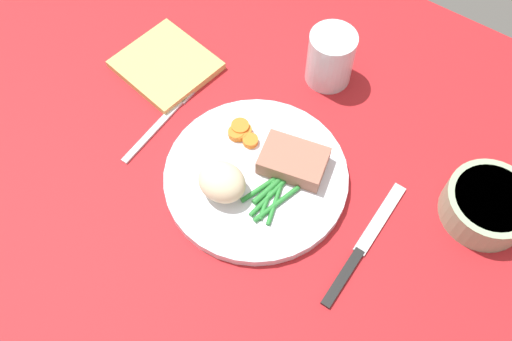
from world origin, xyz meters
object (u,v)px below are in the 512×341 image
Objects in this scene: fork at (160,123)px; knife at (363,246)px; salad_bowl at (488,204)px; meat_portion at (293,161)px; dinner_plate at (256,177)px; water_glass at (330,61)px; napkin at (166,65)px.

knife is (34.48, -0.03, -0.00)cm from fork.
meat_portion is at bearing -159.69° from salad_bowl.
fork is at bearing -179.14° from dinner_plate.
dinner_plate is 1.25× the size of knife.
fork is at bearing 176.16° from knife.
knife is 2.31× the size of water_glass.
napkin reaches higher than fork.
dinner_plate is at bearing -154.92° from salad_bowl.
dinner_plate is 24.81cm from napkin.
napkin is (-22.00, -12.97, -3.15)cm from water_glass.
knife is at bearing -17.36° from meat_portion.
water_glass is at bearing 164.11° from salad_bowl.
knife is at bearing -49.64° from water_glass.
fork is 1.43× the size of salad_bowl.
salad_bowl is at bearing 20.31° from meat_portion.
knife is (13.85, -4.33, -2.73)cm from meat_portion.
water_glass is (-18.58, 21.86, 3.56)cm from knife.
fork is 34.48cm from knife.
knife is (17.32, -0.29, -0.60)cm from dinner_plate.
knife is 1.76× the size of salad_bowl.
fork is at bearing -55.48° from napkin.
napkin is (-6.10, 8.87, 0.41)cm from fork.
fork is 10.77cm from napkin.
salad_bowl is (10.87, 13.48, 2.45)cm from knife.
fork is (-20.63, -4.30, -2.73)cm from meat_portion.
dinner_plate is at bearing 175.26° from knife.
dinner_plate is at bearing -130.60° from meat_portion.
dinner_plate is 17.33cm from knife.
water_glass is 0.64× the size of napkin.
fork is (-17.16, -0.26, -0.60)cm from dinner_plate.
knife is at bearing 2.78° from fork.
salad_bowl is 51.70cm from napkin.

